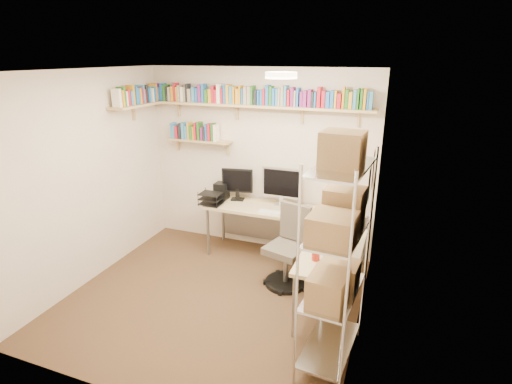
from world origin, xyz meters
TOP-DOWN VIEW (x-y plane):
  - ground at (0.00, 0.00)m, footprint 3.20×3.20m
  - room_shell at (0.00, 0.00)m, footprint 3.24×3.04m
  - wall_shelves at (-0.41, 1.30)m, footprint 3.12×1.09m
  - corner_desk at (0.49, 0.94)m, footprint 2.22×1.84m
  - office_chair at (0.71, 0.62)m, footprint 0.53×0.55m
  - wire_rack at (1.42, -0.51)m, footprint 0.48×0.86m

SIDE VIEW (x-z plane):
  - ground at x=0.00m, z-range 0.00..0.00m
  - office_chair at x=0.71m, z-range -0.08..0.90m
  - corner_desk at x=0.49m, z-range 0.09..1.34m
  - wire_rack at x=1.42m, z-range 0.20..2.30m
  - room_shell at x=0.00m, z-range 0.29..2.81m
  - wall_shelves at x=-0.41m, z-range 1.63..2.42m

